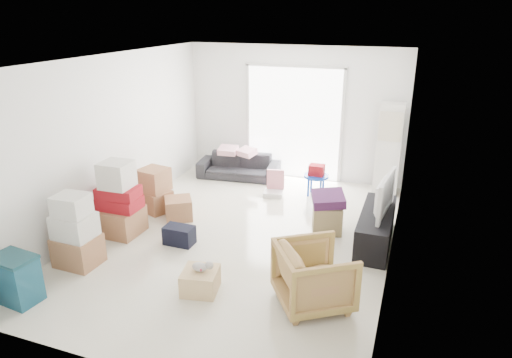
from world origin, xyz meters
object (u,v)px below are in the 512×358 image
object	(u,v)px
ottoman	(327,218)
kids_table	(316,174)
armchair	(314,273)
tv_console	(376,228)
television	(378,208)
ac_tower	(389,150)
storage_bins	(16,279)
sofa	(239,162)
wood_crate	(200,281)

from	to	relation	value
ottoman	kids_table	xyz separation A→B (m)	(-0.51, 1.43, 0.21)
armchair	tv_console	bearing A→B (deg)	-50.10
television	armchair	size ratio (longest dim) A/B	1.20
ac_tower	armchair	world-z (taller)	ac_tower
storage_bins	kids_table	distance (m)	5.26
armchair	ottoman	bearing A→B (deg)	-26.93
sofa	armchair	bearing A→B (deg)	-63.83
tv_console	armchair	world-z (taller)	armchair
ac_tower	sofa	world-z (taller)	ac_tower
ac_tower	storage_bins	size ratio (longest dim) A/B	2.89
storage_bins	kids_table	world-z (taller)	kids_table
ac_tower	ottoman	xyz separation A→B (m)	(-0.72, -1.99, -0.65)
ottoman	wood_crate	distance (m)	2.48
ac_tower	ottoman	bearing A→B (deg)	-109.89
armchair	wood_crate	distance (m)	1.44
television	sofa	size ratio (longest dim) A/B	0.60
television	armchair	distance (m)	1.90
storage_bins	wood_crate	distance (m)	2.20
tv_console	kids_table	bearing A→B (deg)	129.14
tv_console	ottoman	bearing A→B (deg)	169.30
ac_tower	television	bearing A→B (deg)	-88.66
ac_tower	armchair	xyz separation A→B (m)	(-0.48, -3.96, -0.45)
tv_console	ottoman	size ratio (longest dim) A/B	3.43
ac_tower	television	xyz separation A→B (m)	(0.05, -2.14, -0.30)
ac_tower	storage_bins	bearing A→B (deg)	-126.94
kids_table	wood_crate	xyz separation A→B (m)	(-0.64, -3.62, -0.29)
ac_tower	kids_table	size ratio (longest dim) A/B	2.88
television	kids_table	bearing A→B (deg)	45.65
tv_console	wood_crate	size ratio (longest dim) A/B	3.53
television	tv_console	bearing A→B (deg)	0.00
television	kids_table	distance (m)	2.03
television	sofa	world-z (taller)	sofa
wood_crate	ottoman	bearing A→B (deg)	62.29
television	wood_crate	bearing A→B (deg)	143.31
tv_console	kids_table	world-z (taller)	kids_table
wood_crate	tv_console	bearing A→B (deg)	46.80
ac_tower	tv_console	size ratio (longest dim) A/B	1.14
armchair	wood_crate	size ratio (longest dim) A/B	1.95
ac_tower	armchair	distance (m)	4.01
ac_tower	storage_bins	xyz separation A→B (m)	(-3.85, -5.12, -0.57)
television	storage_bins	world-z (taller)	television
ottoman	ac_tower	bearing A→B (deg)	70.11
sofa	storage_bins	xyz separation A→B (m)	(-0.87, -4.97, -0.03)
storage_bins	ottoman	xyz separation A→B (m)	(3.13, 3.13, -0.08)
tv_console	wood_crate	xyz separation A→B (m)	(-1.92, -2.05, -0.11)
armchair	ottoman	distance (m)	1.99
ac_tower	sofa	distance (m)	3.03
tv_console	sofa	xyz separation A→B (m)	(-3.03, 1.99, 0.08)
kids_table	storage_bins	bearing A→B (deg)	-119.90
sofa	ottoman	world-z (taller)	sofa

